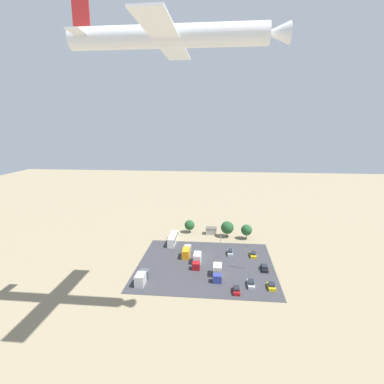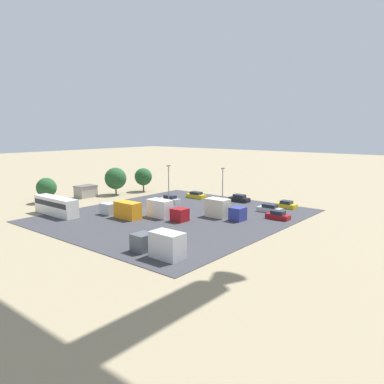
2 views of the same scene
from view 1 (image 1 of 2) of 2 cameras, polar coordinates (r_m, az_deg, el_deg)
name	(u,v)px [view 1 (image 1 of 2)]	position (r m, az deg, el deg)	size (l,w,h in m)	color
ground_plane	(207,255)	(108.66, 2.82, -11.95)	(400.00, 400.00, 0.00)	gray
parking_lot_surface	(206,265)	(101.78, 2.60, -13.69)	(44.39, 39.35, 0.08)	#38383D
shed_building	(211,231)	(128.32, 3.68, -7.38)	(4.68, 3.48, 2.77)	#9E998E
bus	(173,239)	(118.58, -3.68, -8.84)	(2.55, 11.00, 3.32)	silver
parked_car_0	(253,254)	(109.64, 11.54, -11.58)	(1.95, 4.66, 1.47)	gold
parked_car_1	(264,268)	(100.77, 13.63, -13.89)	(1.97, 4.52, 1.60)	black
parked_car_2	(271,286)	(91.31, 14.89, -16.93)	(1.99, 4.00, 1.47)	gold
parked_car_3	(236,290)	(87.52, 8.47, -17.99)	(1.84, 4.16, 1.52)	maroon
parked_car_4	(230,252)	(109.85, 7.29, -11.33)	(1.85, 4.65, 1.61)	#ADB2B7
parked_car_5	(251,284)	(91.22, 11.16, -16.75)	(1.89, 4.80, 1.52)	#ADB2B7
parked_truck_0	(197,260)	(101.39, 0.97, -12.84)	(2.40, 8.34, 3.20)	maroon
parked_truck_1	(186,252)	(107.82, -1.08, -11.30)	(2.41, 9.14, 2.97)	#ADB2B7
parked_truck_2	(217,272)	(94.06, 4.86, -14.98)	(2.57, 7.50, 3.34)	navy
parked_truck_3	(142,278)	(91.90, -9.58, -15.83)	(2.57, 7.70, 3.31)	#4C5156
tree_near_shed	(190,225)	(129.07, -0.47, -6.33)	(4.32, 4.32, 5.48)	brown
tree_apron_mid	(227,228)	(124.72, 6.74, -6.75)	(5.26, 5.26, 6.66)	brown
tree_apron_far	(247,230)	(123.71, 10.34, -7.14)	(4.44, 4.44, 6.04)	brown
light_pole_lot_centre	(221,244)	(105.59, 5.49, -9.91)	(0.90, 0.28, 8.57)	gray
light_pole_lot_edge	(245,256)	(98.79, 10.13, -11.89)	(0.90, 0.28, 7.92)	gray
airplane	(175,36)	(60.93, -3.17, 27.52)	(39.82, 32.72, 9.54)	white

